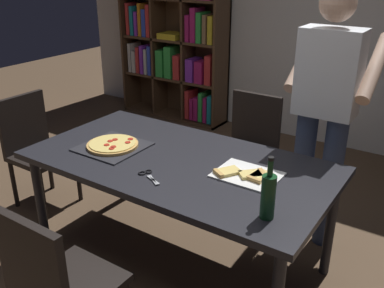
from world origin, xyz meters
TOP-DOWN VIEW (x-y plane):
  - ground_plane at (0.00, 0.00)m, footprint 12.00×12.00m
  - back_wall at (0.00, 2.60)m, footprint 6.40×0.10m
  - dining_table at (0.00, 0.00)m, footprint 1.87×0.99m
  - chair_near_camera at (-0.00, -0.98)m, footprint 0.42×0.42m
  - chair_far_side at (0.00, 0.98)m, footprint 0.42×0.42m
  - chair_left_end at (-1.42, 0.00)m, footprint 0.42×0.42m
  - bookshelf at (-1.75, 2.37)m, footprint 1.40×0.35m
  - person_serving_pizza at (0.64, 0.76)m, footprint 0.55×0.54m
  - pepperoni_pizza_on_tray at (-0.46, -0.09)m, footprint 0.39×0.39m
  - pizza_slices_on_towel at (0.45, 0.03)m, footprint 0.36×0.28m
  - wine_bottle at (0.72, -0.29)m, footprint 0.07×0.07m
  - kitchen_scissors at (-0.02, -0.27)m, footprint 0.20×0.14m

SIDE VIEW (x-z plane):
  - ground_plane at x=0.00m, z-range 0.00..0.00m
  - chair_near_camera at x=0.00m, z-range 0.06..0.96m
  - chair_far_side at x=0.00m, z-range 0.06..0.96m
  - chair_left_end at x=-1.42m, z-range 0.06..0.96m
  - dining_table at x=0.00m, z-range 0.31..1.06m
  - kitchen_scissors at x=-0.02m, z-range 0.75..0.76m
  - pizza_slices_on_towel at x=0.45m, z-range 0.75..0.78m
  - pepperoni_pizza_on_tray at x=-0.46m, z-range 0.75..0.78m
  - wine_bottle at x=0.72m, z-range 0.71..1.03m
  - bookshelf at x=-1.75m, z-range 0.01..1.96m
  - person_serving_pizza at x=0.64m, z-range 0.12..1.87m
  - back_wall at x=0.00m, z-range 0.00..2.80m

